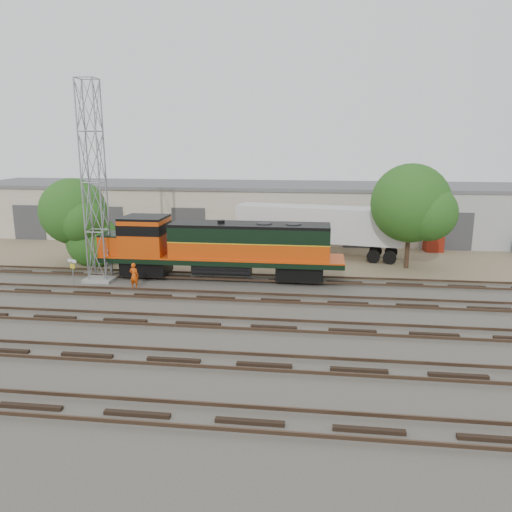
# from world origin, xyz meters

# --- Properties ---
(ground) EXTENTS (140.00, 140.00, 0.00)m
(ground) POSITION_xyz_m (0.00, 0.00, 0.00)
(ground) COLOR #47423A
(ground) RESTS_ON ground
(dirt_strip) EXTENTS (80.00, 16.00, 0.02)m
(dirt_strip) POSITION_xyz_m (0.00, 15.00, 0.01)
(dirt_strip) COLOR #726047
(dirt_strip) RESTS_ON ground
(tracks) EXTENTS (80.00, 20.40, 0.28)m
(tracks) POSITION_xyz_m (0.00, -3.00, 0.08)
(tracks) COLOR black
(tracks) RESTS_ON ground
(warehouse) EXTENTS (58.40, 10.40, 5.30)m
(warehouse) POSITION_xyz_m (0.04, 22.98, 2.65)
(warehouse) COLOR beige
(warehouse) RESTS_ON ground
(locomotive) EXTENTS (16.92, 2.97, 4.07)m
(locomotive) POSITION_xyz_m (-0.78, 6.00, 2.34)
(locomotive) COLOR black
(locomotive) RESTS_ON tracks
(signal_tower) EXTENTS (1.98, 1.98, 13.38)m
(signal_tower) POSITION_xyz_m (-8.82, 4.71, 6.54)
(signal_tower) COLOR gray
(signal_tower) RESTS_ON ground
(sign_post) EXTENTS (0.74, 0.37, 1.95)m
(sign_post) POSITION_xyz_m (-9.79, 2.71, 1.36)
(sign_post) COLOR gray
(sign_post) RESTS_ON ground
(worker) EXTENTS (0.68, 0.49, 1.72)m
(worker) POSITION_xyz_m (-5.75, 3.05, 0.86)
(worker) COLOR #CE460B
(worker) RESTS_ON ground
(semi_trailer) EXTENTS (13.88, 5.12, 4.19)m
(semi_trailer) POSITION_xyz_m (6.42, 14.10, 2.63)
(semi_trailer) COLOR silver
(semi_trailer) RESTS_ON ground
(dumpster_red) EXTENTS (1.59, 1.50, 1.40)m
(dumpster_red) POSITION_xyz_m (16.19, 17.30, 0.70)
(dumpster_red) COLOR maroon
(dumpster_red) RESTS_ON ground
(tree_west) EXTENTS (5.39, 5.13, 6.71)m
(tree_west) POSITION_xyz_m (-12.50, 8.94, 4.01)
(tree_west) COLOR #382619
(tree_west) RESTS_ON ground
(tree_mid) EXTENTS (4.32, 4.11, 4.11)m
(tree_mid) POSITION_xyz_m (-11.18, 9.12, 1.71)
(tree_mid) COLOR #382619
(tree_mid) RESTS_ON ground
(tree_east) EXTENTS (6.14, 5.85, 7.90)m
(tree_east) POSITION_xyz_m (13.17, 10.63, 4.82)
(tree_east) COLOR #382619
(tree_east) RESTS_ON ground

